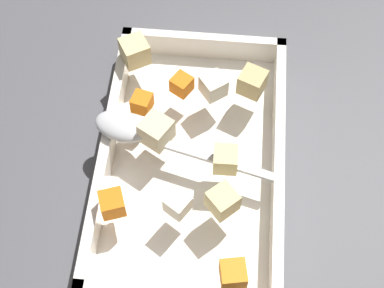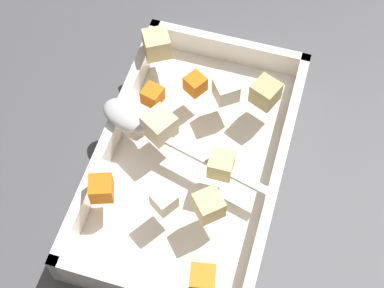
% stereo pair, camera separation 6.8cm
% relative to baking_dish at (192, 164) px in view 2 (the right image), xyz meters
% --- Properties ---
extents(ground_plane, '(4.00, 4.00, 0.00)m').
position_rel_baking_dish_xyz_m(ground_plane, '(-0.01, -0.01, -0.02)').
color(ground_plane, '#4C4C51').
extents(baking_dish, '(0.36, 0.22, 0.05)m').
position_rel_baking_dish_xyz_m(baking_dish, '(0.00, 0.00, 0.00)').
color(baking_dish, white).
rests_on(baking_dish, ground_plane).
extents(carrot_chunk_back_center, '(0.03, 0.03, 0.03)m').
position_rel_baking_dish_xyz_m(carrot_chunk_back_center, '(-0.15, -0.06, 0.05)').
color(carrot_chunk_back_center, orange).
rests_on(carrot_chunk_back_center, baking_dish).
extents(carrot_chunk_near_left, '(0.03, 0.03, 0.02)m').
position_rel_baking_dish_xyz_m(carrot_chunk_near_left, '(0.05, 0.07, 0.05)').
color(carrot_chunk_near_left, orange).
rests_on(carrot_chunk_near_left, baking_dish).
extents(carrot_chunk_corner_nw, '(0.03, 0.03, 0.03)m').
position_rel_baking_dish_xyz_m(carrot_chunk_corner_nw, '(-0.08, 0.08, 0.05)').
color(carrot_chunk_corner_nw, orange).
rests_on(carrot_chunk_corner_nw, baking_dish).
extents(carrot_chunk_under_handle, '(0.03, 0.03, 0.02)m').
position_rel_baking_dish_xyz_m(carrot_chunk_under_handle, '(0.08, 0.02, 0.05)').
color(carrot_chunk_under_handle, orange).
rests_on(carrot_chunk_under_handle, baking_dish).
extents(potato_chunk_corner_sw, '(0.04, 0.04, 0.03)m').
position_rel_baking_dish_xyz_m(potato_chunk_corner_sw, '(0.09, -0.07, 0.05)').
color(potato_chunk_corner_sw, tan).
rests_on(potato_chunk_corner_sw, baking_dish).
extents(potato_chunk_heap_top, '(0.04, 0.04, 0.03)m').
position_rel_baking_dish_xyz_m(potato_chunk_heap_top, '(-0.07, -0.04, 0.05)').
color(potato_chunk_heap_top, '#E0CC89').
rests_on(potato_chunk_heap_top, baking_dish).
extents(potato_chunk_far_right, '(0.03, 0.03, 0.03)m').
position_rel_baking_dish_xyz_m(potato_chunk_far_right, '(-0.02, -0.04, 0.05)').
color(potato_chunk_far_right, '#E0CC89').
rests_on(potato_chunk_far_right, baking_dish).
extents(potato_chunk_center, '(0.04, 0.04, 0.03)m').
position_rel_baking_dish_xyz_m(potato_chunk_center, '(0.01, 0.04, 0.05)').
color(potato_chunk_center, beige).
rests_on(potato_chunk_center, baking_dish).
extents(potato_chunk_rim_edge, '(0.04, 0.04, 0.03)m').
position_rel_baking_dish_xyz_m(potato_chunk_rim_edge, '(0.13, 0.08, 0.05)').
color(potato_chunk_rim_edge, '#E0CC89').
rests_on(potato_chunk_rim_edge, baking_dish).
extents(parsnip_chunk_corner_se, '(0.04, 0.04, 0.03)m').
position_rel_baking_dish_xyz_m(parsnip_chunk_corner_se, '(0.08, -0.02, 0.05)').
color(parsnip_chunk_corner_se, silver).
rests_on(parsnip_chunk_corner_se, baking_dish).
extents(parsnip_chunk_mid_right, '(0.03, 0.03, 0.02)m').
position_rel_baking_dish_xyz_m(parsnip_chunk_mid_right, '(-0.08, 0.01, 0.05)').
color(parsnip_chunk_mid_right, silver).
rests_on(parsnip_chunk_mid_right, baking_dish).
extents(serving_spoon, '(0.08, 0.22, 0.02)m').
position_rel_baking_dish_xyz_m(serving_spoon, '(0.01, 0.07, 0.05)').
color(serving_spoon, silver).
rests_on(serving_spoon, baking_dish).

